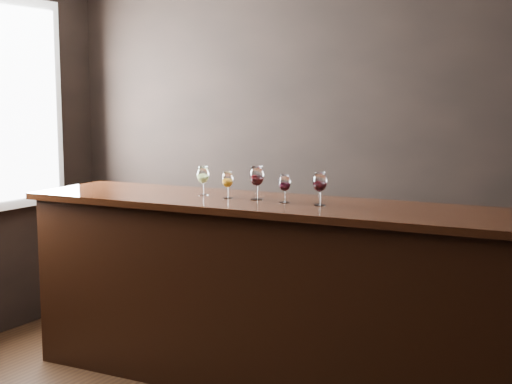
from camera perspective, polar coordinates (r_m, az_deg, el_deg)
The scene contains 9 objects.
room_shell at distance 3.27m, azimuth -9.65°, elevation 7.64°, with size 5.02×4.52×2.81m.
bar_counter at distance 4.47m, azimuth 1.62°, elevation -8.49°, with size 3.22×0.70×1.13m, color black.
bar_top at distance 4.34m, azimuth 1.65°, elevation -1.06°, with size 3.32×0.77×0.04m, color black.
back_bar_shelf at distance 4.99m, azimuth 7.19°, elevation -7.84°, with size 2.65×0.40×0.95m, color black.
glass_white at distance 4.63m, azimuth -4.27°, elevation 1.33°, with size 0.08×0.08×0.19m.
glass_amber at distance 4.48m, azimuth -2.30°, elevation 0.96°, with size 0.07×0.07×0.17m.
glass_red_a at distance 4.41m, azimuth 0.06°, elevation 1.24°, with size 0.09×0.09×0.21m.
glass_red_b at distance 4.29m, azimuth 2.30°, elevation 0.69°, with size 0.07×0.07×0.17m.
glass_red_c at distance 4.20m, azimuth 5.12°, elevation 0.75°, with size 0.08×0.08×0.20m.
Camera 1 is at (1.85, -2.41, 1.80)m, focal length 50.00 mm.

